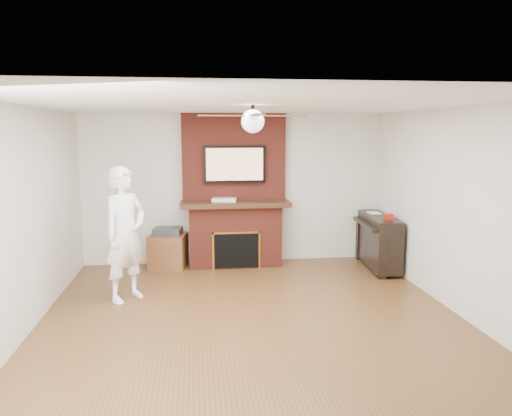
{
  "coord_description": "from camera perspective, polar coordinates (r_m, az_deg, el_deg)",
  "views": [
    {
      "loc": [
        -0.67,
        -5.58,
        2.21
      ],
      "look_at": [
        0.15,
        0.9,
        1.2
      ],
      "focal_mm": 35.0,
      "sensor_mm": 36.0,
      "label": 1
    }
  ],
  "objects": [
    {
      "name": "candle_cream",
      "position": [
        8.27,
        -1.47,
        -6.33
      ],
      "size": [
        0.08,
        0.08,
        0.11
      ],
      "primitive_type": "cylinder",
      "color": "beige",
      "rests_on": "ground"
    },
    {
      "name": "cable_box",
      "position": [
        8.12,
        -3.63,
        0.96
      ],
      "size": [
        0.42,
        0.29,
        0.06
      ],
      "primitive_type": "cube",
      "rotation": [
        0.0,
        0.0,
        -0.19
      ],
      "color": "silver",
      "rests_on": "fireplace"
    },
    {
      "name": "candle_blue",
      "position": [
        8.23,
        -0.24,
        -6.49
      ],
      "size": [
        0.06,
        0.06,
        0.09
      ],
      "primitive_type": "cylinder",
      "color": "#333C9A",
      "rests_on": "ground"
    },
    {
      "name": "piano",
      "position": [
        8.32,
        13.83,
        -3.6
      ],
      "size": [
        0.6,
        1.35,
        0.95
      ],
      "rotation": [
        0.0,
        0.0,
        -0.08
      ],
      "color": "black",
      "rests_on": "ground"
    },
    {
      "name": "ceiling_fan",
      "position": [
        5.62,
        -0.38,
        10.0
      ],
      "size": [
        1.21,
        1.21,
        0.31
      ],
      "color": "black",
      "rests_on": "room_shell"
    },
    {
      "name": "side_table",
      "position": [
        8.3,
        -10.01,
        -4.66
      ],
      "size": [
        0.65,
        0.65,
        0.66
      ],
      "rotation": [
        0.0,
        0.0,
        -0.16
      ],
      "color": "brown",
      "rests_on": "ground"
    },
    {
      "name": "person",
      "position": [
        6.72,
        -14.7,
        -2.91
      ],
      "size": [
        0.75,
        0.77,
        1.77
      ],
      "primitive_type": "imported",
      "rotation": [
        0.0,
        0.0,
        0.85
      ],
      "color": "white",
      "rests_on": "ground"
    },
    {
      "name": "fireplace",
      "position": [
        8.25,
        -2.46,
        0.29
      ],
      "size": [
        1.78,
        0.64,
        2.5
      ],
      "color": "maroon",
      "rests_on": "ground"
    },
    {
      "name": "candle_green",
      "position": [
        8.21,
        -3.01,
        -6.48
      ],
      "size": [
        0.06,
        0.06,
        0.1
      ],
      "primitive_type": "cylinder",
      "color": "#3B8033",
      "rests_on": "ground"
    },
    {
      "name": "tv",
      "position": [
        8.13,
        -2.47,
        5.03
      ],
      "size": [
        1.0,
        0.08,
        0.6
      ],
      "color": "black",
      "rests_on": "fireplace"
    },
    {
      "name": "room_shell",
      "position": [
        5.7,
        -0.37,
        -0.92
      ],
      "size": [
        5.36,
        5.86,
        2.86
      ],
      "color": "#4D2F16",
      "rests_on": "ground"
    },
    {
      "name": "candle_orange",
      "position": [
        8.22,
        -2.94,
        -6.41
      ],
      "size": [
        0.07,
        0.07,
        0.12
      ],
      "primitive_type": "cylinder",
      "color": "#BE7516",
      "rests_on": "ground"
    }
  ]
}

